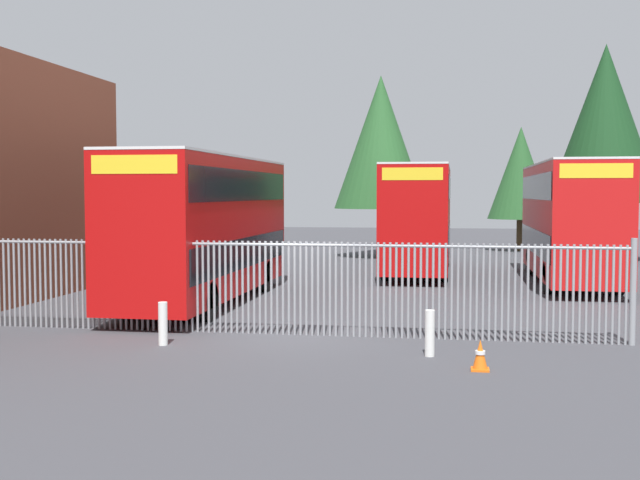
{
  "coord_description": "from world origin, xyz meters",
  "views": [
    {
      "loc": [
        3.76,
        -18.18,
        3.33
      ],
      "look_at": [
        0.0,
        4.0,
        2.0
      ],
      "focal_mm": 44.72,
      "sensor_mm": 36.0,
      "label": 1
    }
  ],
  "objects_px": {
    "double_decker_bus_behind_fence_left": "(570,218)",
    "bollard_near_left": "(163,324)",
    "double_decker_bus_near_gate": "(206,223)",
    "double_decker_bus_behind_fence_right": "(419,215)",
    "bollard_center_front": "(430,333)",
    "traffic_cone_by_gate": "(480,355)"
  },
  "relations": [
    {
      "from": "double_decker_bus_near_gate",
      "to": "double_decker_bus_behind_fence_right",
      "type": "height_order",
      "value": "same"
    },
    {
      "from": "double_decker_bus_behind_fence_left",
      "to": "double_decker_bus_behind_fence_right",
      "type": "relative_size",
      "value": 1.0
    },
    {
      "from": "double_decker_bus_behind_fence_right",
      "to": "bollard_near_left",
      "type": "relative_size",
      "value": 11.38
    },
    {
      "from": "double_decker_bus_behind_fence_right",
      "to": "bollard_center_front",
      "type": "relative_size",
      "value": 11.38
    },
    {
      "from": "bollard_near_left",
      "to": "traffic_cone_by_gate",
      "type": "height_order",
      "value": "bollard_near_left"
    },
    {
      "from": "bollard_near_left",
      "to": "bollard_center_front",
      "type": "height_order",
      "value": "same"
    },
    {
      "from": "bollard_center_front",
      "to": "bollard_near_left",
      "type": "bearing_deg",
      "value": 177.76
    },
    {
      "from": "double_decker_bus_behind_fence_right",
      "to": "bollard_center_front",
      "type": "bearing_deg",
      "value": -86.69
    },
    {
      "from": "double_decker_bus_near_gate",
      "to": "bollard_near_left",
      "type": "xyz_separation_m",
      "value": [
        1.14,
        -6.63,
        -1.95
      ]
    },
    {
      "from": "double_decker_bus_behind_fence_left",
      "to": "bollard_near_left",
      "type": "xyz_separation_m",
      "value": [
        -10.46,
        -13.98,
        -1.95
      ]
    },
    {
      "from": "bollard_center_front",
      "to": "traffic_cone_by_gate",
      "type": "relative_size",
      "value": 1.61
    },
    {
      "from": "double_decker_bus_near_gate",
      "to": "bollard_center_front",
      "type": "height_order",
      "value": "double_decker_bus_near_gate"
    },
    {
      "from": "double_decker_bus_behind_fence_left",
      "to": "bollard_center_front",
      "type": "bearing_deg",
      "value": -108.15
    },
    {
      "from": "double_decker_bus_behind_fence_right",
      "to": "bollard_center_front",
      "type": "distance_m",
      "value": 17.37
    },
    {
      "from": "double_decker_bus_behind_fence_right",
      "to": "bollard_near_left",
      "type": "bearing_deg",
      "value": -105.76
    },
    {
      "from": "double_decker_bus_behind_fence_left",
      "to": "bollard_center_front",
      "type": "height_order",
      "value": "double_decker_bus_behind_fence_left"
    },
    {
      "from": "double_decker_bus_behind_fence_left",
      "to": "double_decker_bus_near_gate",
      "type": "bearing_deg",
      "value": -147.62
    },
    {
      "from": "bollard_near_left",
      "to": "bollard_center_front",
      "type": "bearing_deg",
      "value": -2.24
    },
    {
      "from": "double_decker_bus_near_gate",
      "to": "bollard_center_front",
      "type": "distance_m",
      "value": 9.95
    },
    {
      "from": "double_decker_bus_behind_fence_left",
      "to": "traffic_cone_by_gate",
      "type": "distance_m",
      "value": 15.94
    },
    {
      "from": "double_decker_bus_behind_fence_left",
      "to": "bollard_near_left",
      "type": "height_order",
      "value": "double_decker_bus_behind_fence_left"
    },
    {
      "from": "double_decker_bus_near_gate",
      "to": "double_decker_bus_behind_fence_right",
      "type": "bearing_deg",
      "value": 60.22
    }
  ]
}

